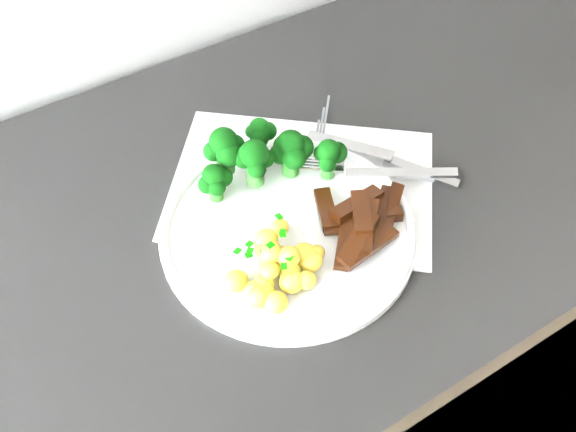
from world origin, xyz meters
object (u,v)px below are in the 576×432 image
(recipe_paper, at_px, (302,184))
(broccoli, at_px, (262,154))
(fork, at_px, (378,171))
(knife, at_px, (401,165))
(plate, at_px, (288,229))
(potatoes, at_px, (278,267))
(beef_strips, at_px, (363,222))
(counter, at_px, (310,358))

(recipe_paper, height_order, broccoli, broccoli)
(broccoli, bearing_deg, fork, -30.16)
(recipe_paper, distance_m, knife, 0.12)
(recipe_paper, distance_m, fork, 0.09)
(plate, distance_m, knife, 0.16)
(broccoli, xyz_separation_m, fork, (0.11, -0.07, -0.03))
(potatoes, bearing_deg, plate, 48.74)
(broccoli, bearing_deg, plate, -100.64)
(beef_strips, height_order, fork, beef_strips)
(counter, distance_m, plate, 0.45)
(beef_strips, bearing_deg, fork, 41.51)
(beef_strips, distance_m, fork, 0.08)
(broccoli, xyz_separation_m, beef_strips, (0.05, -0.12, -0.03))
(plate, distance_m, potatoes, 0.06)
(recipe_paper, bearing_deg, broccoli, 147.49)
(counter, height_order, plate, plate)
(plate, bearing_deg, recipe_paper, 45.35)
(potatoes, bearing_deg, counter, 39.40)
(knife, bearing_deg, potatoes, -164.18)
(plate, height_order, beef_strips, beef_strips)
(beef_strips, xyz_separation_m, fork, (0.06, 0.05, -0.00))
(plate, height_order, fork, fork)
(counter, xyz_separation_m, fork, (0.05, -0.04, 0.45))
(beef_strips, bearing_deg, plate, 147.66)
(broccoli, height_order, beef_strips, broccoli)
(recipe_paper, relative_size, knife, 2.21)
(knife, bearing_deg, broccoli, 156.00)
(counter, height_order, recipe_paper, recipe_paper)
(plate, xyz_separation_m, broccoli, (0.01, 0.08, 0.04))
(plate, bearing_deg, knife, 3.89)
(broccoli, bearing_deg, recipe_paper, -32.51)
(potatoes, relative_size, beef_strips, 0.85)
(recipe_paper, relative_size, fork, 2.29)
(recipe_paper, height_order, beef_strips, beef_strips)
(recipe_paper, xyz_separation_m, potatoes, (-0.09, -0.10, 0.02))
(knife, bearing_deg, counter, 157.49)
(fork, bearing_deg, beef_strips, -138.49)
(counter, bearing_deg, potatoes, -140.60)
(recipe_paper, height_order, plate, plate)
(beef_strips, bearing_deg, potatoes, -177.84)
(plate, relative_size, broccoli, 1.66)
(counter, distance_m, broccoli, 0.48)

